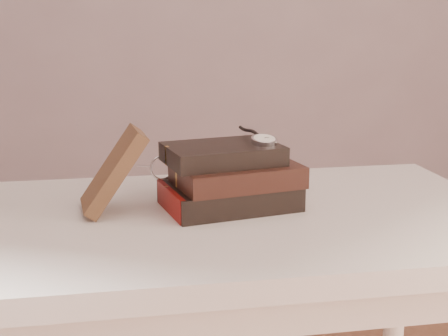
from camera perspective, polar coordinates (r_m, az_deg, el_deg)
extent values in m
cube|color=silver|center=(1.15, 1.10, -5.01)|extent=(1.00, 0.60, 0.04)
cube|color=white|center=(1.17, 1.08, -7.79)|extent=(0.88, 0.49, 0.08)
cylinder|color=white|center=(1.65, 15.18, -13.56)|extent=(0.05, 0.05, 0.71)
cube|color=black|center=(1.17, 0.48, -2.50)|extent=(0.26, 0.20, 0.04)
cube|color=beige|center=(1.17, 0.62, -2.49)|extent=(0.25, 0.19, 0.03)
cube|color=gold|center=(1.16, -5.24, -2.75)|extent=(0.01, 0.01, 0.04)
cube|color=maroon|center=(1.13, -4.86, -3.07)|extent=(0.04, 0.15, 0.04)
cube|color=black|center=(1.16, 1.17, -0.57)|extent=(0.24, 0.19, 0.04)
cube|color=beige|center=(1.16, 1.30, -0.55)|extent=(0.24, 0.18, 0.03)
cube|color=gold|center=(1.14, -4.24, -0.78)|extent=(0.01, 0.01, 0.04)
cube|color=black|center=(1.16, -0.14, 1.30)|extent=(0.23, 0.18, 0.03)
cube|color=beige|center=(1.16, 0.00, 1.31)|extent=(0.22, 0.17, 0.03)
cube|color=gold|center=(1.14, -5.19, 1.12)|extent=(0.01, 0.01, 0.03)
cube|color=#3E2718|center=(1.14, -10.00, -0.25)|extent=(0.13, 0.12, 0.15)
cylinder|color=silver|center=(1.16, 3.69, 2.49)|extent=(0.06, 0.06, 0.02)
cylinder|color=white|center=(1.16, 3.69, 2.71)|extent=(0.05, 0.05, 0.01)
torus|color=silver|center=(1.16, 3.69, 2.68)|extent=(0.05, 0.05, 0.01)
cylinder|color=silver|center=(1.18, 3.12, 2.75)|extent=(0.01, 0.01, 0.01)
cube|color=black|center=(1.16, 3.57, 2.81)|extent=(0.00, 0.01, 0.00)
cube|color=black|center=(1.16, 3.92, 2.77)|extent=(0.01, 0.00, 0.00)
sphere|color=black|center=(1.19, 3.03, 3.07)|extent=(0.01, 0.01, 0.01)
sphere|color=black|center=(1.20, 2.87, 3.20)|extent=(0.01, 0.01, 0.01)
sphere|color=black|center=(1.20, 2.71, 3.30)|extent=(0.01, 0.01, 0.01)
sphere|color=black|center=(1.21, 2.55, 3.38)|extent=(0.01, 0.01, 0.01)
sphere|color=black|center=(1.22, 2.39, 3.42)|extent=(0.01, 0.01, 0.01)
sphere|color=black|center=(1.23, 2.24, 3.44)|extent=(0.01, 0.01, 0.01)
sphere|color=black|center=(1.24, 2.09, 3.45)|extent=(0.01, 0.01, 0.01)
sphere|color=black|center=(1.24, 1.93, 3.48)|extent=(0.01, 0.01, 0.01)
sphere|color=black|center=(1.25, 1.79, 3.53)|extent=(0.01, 0.01, 0.01)
sphere|color=black|center=(1.26, 1.64, 3.62)|extent=(0.01, 0.01, 0.01)
sphere|color=black|center=(1.27, 1.49, 3.73)|extent=(0.01, 0.01, 0.01)
torus|color=silver|center=(1.19, -5.67, 0.01)|extent=(0.05, 0.02, 0.05)
torus|color=silver|center=(1.21, -3.34, 0.22)|extent=(0.05, 0.02, 0.05)
cylinder|color=silver|center=(1.20, -4.50, 0.25)|extent=(0.01, 0.01, 0.00)
cylinder|color=silver|center=(1.24, -7.29, 0.20)|extent=(0.02, 0.10, 0.03)
cylinder|color=silver|center=(1.26, -3.16, 0.56)|extent=(0.02, 0.10, 0.03)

